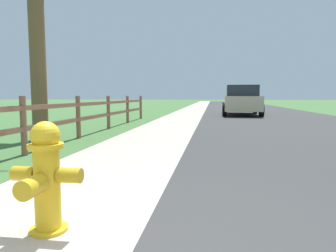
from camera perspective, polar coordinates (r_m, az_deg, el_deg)
ground_plane at (r=26.60m, az=7.17°, el=3.28°), size 120.00×120.00×0.00m
road_asphalt at (r=28.74m, az=14.26°, el=3.34°), size 7.00×66.00×0.01m
curb_concrete at (r=28.81m, az=1.26°, el=3.51°), size 6.00×66.00×0.01m
grass_verge at (r=29.03m, az=-1.68°, el=3.53°), size 5.00×66.00×0.00m
fire_hydrant at (r=2.57m, az=-21.81°, el=-8.59°), size 0.56×0.46×0.87m
rail_fence at (r=7.93m, az=-16.37°, el=2.17°), size 0.11×13.51×1.06m
parked_suv_beige at (r=17.79m, az=13.47°, el=4.71°), size 2.18×4.90×1.64m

